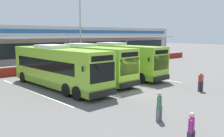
% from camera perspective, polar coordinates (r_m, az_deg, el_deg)
% --- Properties ---
extents(ground_plane, '(200.00, 200.00, 0.00)m').
position_cam_1_polar(ground_plane, '(20.77, 5.18, -5.27)').
color(ground_plane, '#605E5B').
extents(terminal_building, '(70.00, 13.00, 6.00)m').
position_cam_1_polar(terminal_building, '(43.27, -22.05, 5.06)').
color(terminal_building, '#B7B7B2').
rests_on(terminal_building, ground).
extents(red_barrier_wall, '(60.00, 0.40, 1.10)m').
position_cam_1_polar(red_barrier_wall, '(32.15, -14.15, 0.21)').
color(red_barrier_wall, maroon).
rests_on(red_barrier_wall, ground).
extents(coach_bus_leftmost, '(3.04, 12.19, 3.78)m').
position_cam_1_polar(coach_bus_leftmost, '(22.28, -12.37, 0.15)').
color(coach_bus_leftmost, '#8CC633').
rests_on(coach_bus_leftmost, ground).
extents(coach_bus_left_centre, '(3.04, 12.19, 3.78)m').
position_cam_1_polar(coach_bus_left_centre, '(25.20, -6.01, 1.17)').
color(coach_bus_left_centre, '#8CC633').
rests_on(coach_bus_left_centre, ground).
extents(coach_bus_centre, '(3.04, 12.19, 3.78)m').
position_cam_1_polar(coach_bus_centre, '(27.93, 1.18, 1.86)').
color(coach_bus_centre, '#8CC633').
rests_on(coach_bus_centre, ground).
extents(bay_stripe_far_west, '(0.14, 13.00, 0.01)m').
position_cam_1_polar(bay_stripe_far_west, '(21.99, -18.16, -4.89)').
color(bay_stripe_far_west, silver).
rests_on(bay_stripe_far_west, ground).
extents(bay_stripe_west, '(0.14, 13.00, 0.01)m').
position_cam_1_polar(bay_stripe_west, '(23.94, -8.94, -3.56)').
color(bay_stripe_west, silver).
rests_on(bay_stripe_west, ground).
extents(bay_stripe_mid_west, '(0.14, 13.00, 0.01)m').
position_cam_1_polar(bay_stripe_mid_west, '(26.43, -1.30, -2.39)').
color(bay_stripe_mid_west, silver).
rests_on(bay_stripe_mid_west, ground).
extents(bay_stripe_centre, '(0.14, 13.00, 0.01)m').
position_cam_1_polar(bay_stripe_centre, '(29.31, 4.92, -1.39)').
color(bay_stripe_centre, silver).
rests_on(bay_stripe_centre, ground).
extents(pedestrian_in_dark_coat, '(0.51, 0.36, 1.62)m').
position_cam_1_polar(pedestrian_in_dark_coat, '(13.86, 10.82, -8.36)').
color(pedestrian_in_dark_coat, slate).
rests_on(pedestrian_in_dark_coat, ground).
extents(pedestrian_child, '(0.52, 0.34, 1.62)m').
position_cam_1_polar(pedestrian_child, '(10.80, 17.76, -13.35)').
color(pedestrian_child, '#33333D').
rests_on(pedestrian_child, ground).
extents(pedestrian_near_bin, '(0.54, 0.35, 1.62)m').
position_cam_1_polar(pedestrian_near_bin, '(21.79, 19.74, -2.74)').
color(pedestrian_near_bin, '#33333D').
rests_on(pedestrian_near_bin, ground).
extents(lamp_post_centre, '(3.24, 0.28, 11.00)m').
position_cam_1_polar(lamp_post_centre, '(37.32, -7.32, 10.24)').
color(lamp_post_centre, '#9E9EA3').
rests_on(lamp_post_centre, ground).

